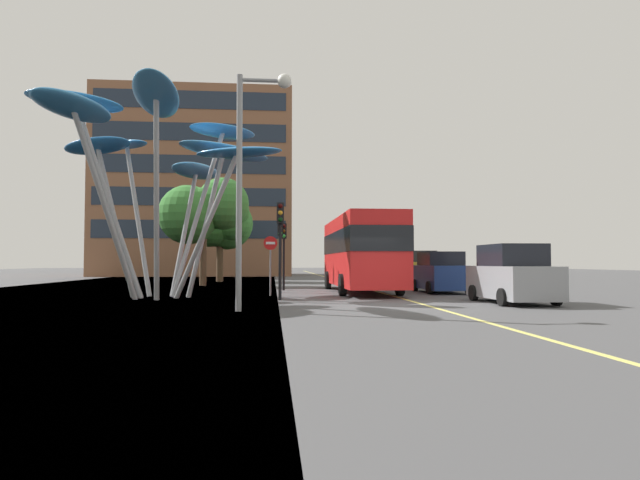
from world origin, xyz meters
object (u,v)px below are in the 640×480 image
at_px(traffic_light_kerb_far, 280,240).
at_px(car_parked_near, 512,276).
at_px(car_parked_far, 417,270).
at_px(street_lamp, 252,157).
at_px(traffic_light_kerb_near, 280,230).
at_px(no_entry_sign, 270,256).
at_px(traffic_light_island_mid, 284,242).
at_px(red_bus, 361,249).
at_px(leaf_sculpture, 156,145).
at_px(car_parked_mid, 440,273).

xyz_separation_m(traffic_light_kerb_far, car_parked_near, (8.19, -7.44, -1.57)).
xyz_separation_m(car_parked_far, street_lamp, (-9.30, -15.27, 3.64)).
distance_m(traffic_light_kerb_near, no_entry_sign, 3.00).
bearing_deg(traffic_light_island_mid, car_parked_far, 24.12).
bearing_deg(no_entry_sign, street_lamp, -94.22).
distance_m(car_parked_near, no_entry_sign, 10.01).
height_order(red_bus, no_entry_sign, red_bus).
bearing_deg(car_parked_near, no_entry_sign, 150.06).
bearing_deg(traffic_light_kerb_far, leaf_sculpture, -143.95).
relative_size(traffic_light_kerb_far, car_parked_near, 0.84).
height_order(traffic_light_kerb_far, traffic_light_island_mid, traffic_light_kerb_far).
relative_size(traffic_light_island_mid, car_parked_near, 0.83).
bearing_deg(traffic_light_island_mid, car_parked_near, -49.46).
height_order(traffic_light_kerb_far, car_parked_far, traffic_light_kerb_far).
relative_size(red_bus, car_parked_mid, 2.57).
distance_m(traffic_light_kerb_near, car_parked_far, 13.75).
bearing_deg(car_parked_mid, traffic_light_island_mid, 160.52).
relative_size(red_bus, traffic_light_island_mid, 2.96).
distance_m(red_bus, car_parked_far, 7.16).
bearing_deg(car_parked_far, no_entry_sign, -137.72).
height_order(traffic_light_kerb_near, car_parked_mid, traffic_light_kerb_near).
bearing_deg(leaf_sculpture, car_parked_near, -15.47).
bearing_deg(red_bus, street_lamp, -116.90).
relative_size(red_bus, street_lamp, 1.42).
relative_size(street_lamp, no_entry_sign, 2.79).
relative_size(red_bus, no_entry_sign, 3.96).
bearing_deg(traffic_light_island_mid, no_entry_sign, -98.86).
relative_size(car_parked_mid, car_parked_far, 0.96).
bearing_deg(traffic_light_kerb_far, street_lamp, -95.86).
distance_m(traffic_light_kerb_far, street_lamp, 10.03).
distance_m(traffic_light_kerb_far, car_parked_mid, 7.91).
relative_size(traffic_light_kerb_near, street_lamp, 0.52).
distance_m(car_parked_far, no_entry_sign, 11.86).
relative_size(leaf_sculpture, car_parked_far, 2.49).
relative_size(car_parked_near, no_entry_sign, 1.61).
bearing_deg(no_entry_sign, traffic_light_island_mid, 81.14).
distance_m(car_parked_near, street_lamp, 10.17).
xyz_separation_m(traffic_light_island_mid, car_parked_mid, (7.49, -2.65, -1.59)).
bearing_deg(traffic_light_kerb_far, car_parked_near, -42.23).
bearing_deg(car_parked_near, traffic_light_island_mid, 130.54).
xyz_separation_m(car_parked_near, street_lamp, (-9.19, -2.33, 3.67)).
bearing_deg(car_parked_near, leaf_sculpture, 164.53).
bearing_deg(car_parked_near, traffic_light_kerb_far, 137.77).
relative_size(car_parked_near, street_lamp, 0.58).
distance_m(leaf_sculpture, traffic_light_kerb_near, 6.36).
bearing_deg(street_lamp, no_entry_sign, 85.78).
height_order(traffic_light_island_mid, no_entry_sign, traffic_light_island_mid).
distance_m(leaf_sculpture, car_parked_mid, 14.23).
relative_size(red_bus, car_parked_near, 2.45).
xyz_separation_m(traffic_light_kerb_far, no_entry_sign, (-0.46, -2.45, -0.83)).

